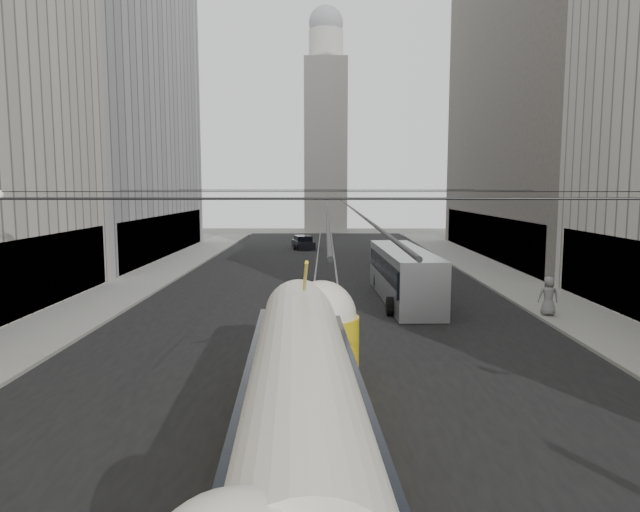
{
  "coord_description": "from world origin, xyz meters",
  "views": [
    {
      "loc": [
        -0.02,
        -2.54,
        6.12
      ],
      "look_at": [
        -0.21,
        16.87,
        3.81
      ],
      "focal_mm": 32.0,
      "sensor_mm": 36.0,
      "label": 1
    }
  ],
  "objects": [
    {
      "name": "road",
      "position": [
        0.0,
        32.5,
        0.0
      ],
      "size": [
        20.0,
        85.0,
        0.02
      ],
      "primitive_type": "cube",
      "color": "black",
      "rests_on": "ground"
    },
    {
      "name": "sidewalk_left",
      "position": [
        -12.0,
        36.0,
        0.07
      ],
      "size": [
        4.0,
        72.0,
        0.15
      ],
      "primitive_type": "cube",
      "color": "gray",
      "rests_on": "ground"
    },
    {
      "name": "sidewalk_right",
      "position": [
        12.0,
        36.0,
        0.07
      ],
      "size": [
        4.0,
        72.0,
        0.15
      ],
      "primitive_type": "cube",
      "color": "gray",
      "rests_on": "ground"
    },
    {
      "name": "rail_left",
      "position": [
        -0.75,
        32.5,
        0.0
      ],
      "size": [
        0.12,
        85.0,
        0.04
      ],
      "primitive_type": "cube",
      "color": "gray",
      "rests_on": "ground"
    },
    {
      "name": "rail_right",
      "position": [
        0.75,
        32.5,
        0.0
      ],
      "size": [
        0.12,
        85.0,
        0.04
      ],
      "primitive_type": "cube",
      "color": "gray",
      "rests_on": "ground"
    },
    {
      "name": "building_left_far",
      "position": [
        -19.99,
        48.0,
        14.31
      ],
      "size": [
        12.6,
        28.6,
        28.6
      ],
      "color": "#999999",
      "rests_on": "ground"
    },
    {
      "name": "building_right_far",
      "position": [
        20.0,
        48.0,
        16.31
      ],
      "size": [
        12.6,
        32.6,
        32.6
      ],
      "color": "#514C47",
      "rests_on": "ground"
    },
    {
      "name": "distant_tower",
      "position": [
        0.0,
        80.0,
        14.97
      ],
      "size": [
        6.0,
        6.0,
        31.36
      ],
      "color": "#B2AFA8",
      "rests_on": "ground"
    },
    {
      "name": "catenary",
      "position": [
        0.12,
        31.49,
        5.88
      ],
      "size": [
        25.0,
        72.0,
        0.23
      ],
      "color": "black",
      "rests_on": "ground"
    },
    {
      "name": "streetcar",
      "position": [
        -0.5,
        8.72,
        1.61
      ],
      "size": [
        3.1,
        15.12,
        3.3
      ],
      "color": "gold",
      "rests_on": "ground"
    },
    {
      "name": "city_bus",
      "position": [
        4.24,
        28.19,
        1.54
      ],
      "size": [
        2.76,
        11.18,
        2.82
      ],
      "color": "#AAADAF",
      "rests_on": "ground"
    },
    {
      "name": "sedan_white_far",
      "position": [
        4.85,
        43.14,
        0.69
      ],
      "size": [
        2.04,
        4.86,
        1.53
      ],
      "color": "white",
      "rests_on": "ground"
    },
    {
      "name": "sedan_dark_far",
      "position": [
        -2.31,
        55.34,
        0.6
      ],
      "size": [
        2.62,
        4.47,
        1.32
      ],
      "color": "black",
      "rests_on": "ground"
    },
    {
      "name": "pedestrian_sidewalk_right",
      "position": [
        10.5,
        24.0,
        1.07
      ],
      "size": [
        0.97,
        0.66,
        1.85
      ],
      "primitive_type": "imported",
      "rotation": [
        0.0,
        0.0,
        3.01
      ],
      "color": "gray",
      "rests_on": "sidewalk_right"
    }
  ]
}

